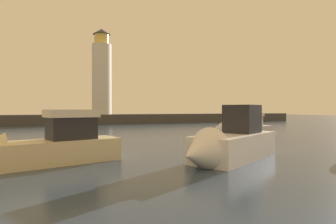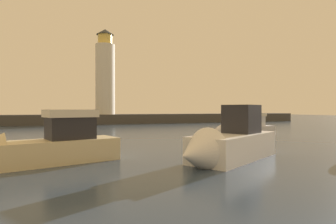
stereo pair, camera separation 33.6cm
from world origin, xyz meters
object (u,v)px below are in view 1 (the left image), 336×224
Objects in this scene: lighthouse at (102,74)px; motorboat_0 at (227,144)px; motorboat_3 at (237,128)px; motorboat_2 at (43,147)px.

motorboat_0 is at bearing -90.15° from lighthouse.
motorboat_3 is (9.10, -28.42, -8.44)m from lighthouse.
motorboat_2 is 0.99× the size of motorboat_3.
motorboat_2 reaches higher than motorboat_3.
motorboat_0 is 9.08m from motorboat_2.
lighthouse reaches higher than motorboat_2.
motorboat_3 is (17.91, 9.18, -0.16)m from motorboat_2.
lighthouse is 2.11× the size of motorboat_3.
motorboat_3 is at bearing 27.13° from motorboat_2.
motorboat_0 reaches higher than motorboat_3.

